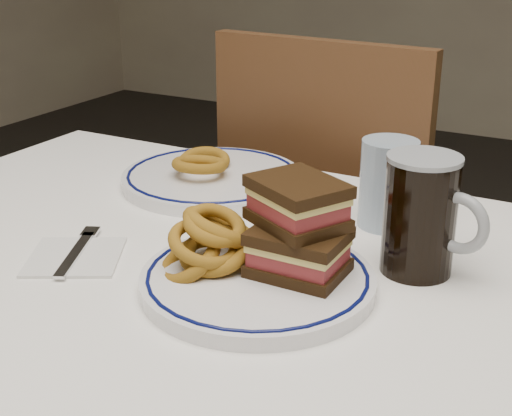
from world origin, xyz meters
The scene contains 11 objects.
dining_table centered at (0.00, 0.00, 0.64)m, with size 1.27×0.87×0.75m.
chair_far centered at (-0.12, 0.66, 0.52)m, with size 0.47×0.47×0.96m.
main_plate centered at (0.03, 0.00, 0.76)m, with size 0.28×0.28×0.02m.
reuben_sandwich centered at (0.07, 0.03, 0.82)m, with size 0.13×0.13×0.11m.
onion_rings_main centered at (-0.03, 0.00, 0.80)m, with size 0.12×0.13×0.11m.
ketchup_ramekin centered at (0.02, 0.10, 0.79)m, with size 0.06×0.06×0.04m.
beer_mug centered at (0.18, 0.13, 0.83)m, with size 0.13×0.09×0.15m.
water_glass centered at (0.10, 0.25, 0.81)m, with size 0.08×0.08×0.13m, color #93A8BD.
far_plate centered at (-0.21, 0.28, 0.76)m, with size 0.30×0.30×0.02m.
onion_rings_far centered at (-0.23, 0.28, 0.78)m, with size 0.11×0.14×0.04m.
napkin_fork centered at (-0.22, -0.04, 0.75)m, with size 0.16×0.16×0.01m.
Camera 1 is at (0.39, -0.66, 1.15)m, focal length 50.00 mm.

